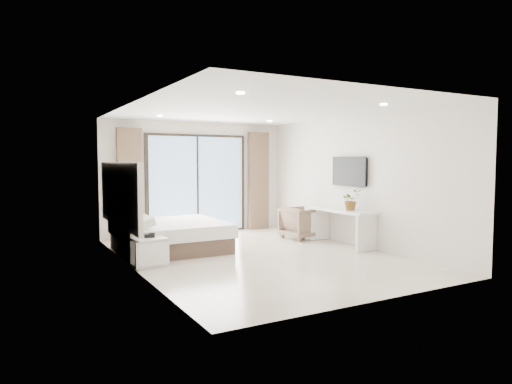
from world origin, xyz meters
TOP-DOWN VIEW (x-y plane):
  - ground at (0.00, 0.00)m, footprint 6.20×6.20m
  - room_shell at (-0.20, 0.89)m, footprint 4.62×6.22m
  - bed at (-1.30, 1.29)m, footprint 2.02×1.93m
  - nightstand at (-2.02, 0.17)m, footprint 0.57×0.49m
  - phone at (-2.01, 0.20)m, footprint 0.18×0.15m
  - console_desk at (2.04, 0.10)m, footprint 0.52×1.68m
  - plant at (2.04, -0.19)m, footprint 0.42×0.46m
  - armchair at (1.79, 1.20)m, footprint 0.79×0.84m

SIDE VIEW (x-z plane):
  - ground at x=0.00m, z-range 0.00..0.00m
  - nightstand at x=-2.02m, z-range 0.00..0.48m
  - bed at x=-1.30m, z-range -0.05..0.65m
  - armchair at x=1.79m, z-range 0.00..0.79m
  - phone at x=-2.01m, z-range 0.49..0.54m
  - console_desk at x=2.04m, z-range 0.18..0.95m
  - plant at x=2.04m, z-range 0.77..1.10m
  - room_shell at x=-0.20m, z-range 0.22..2.94m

